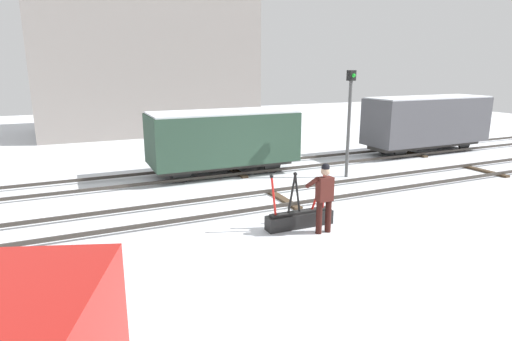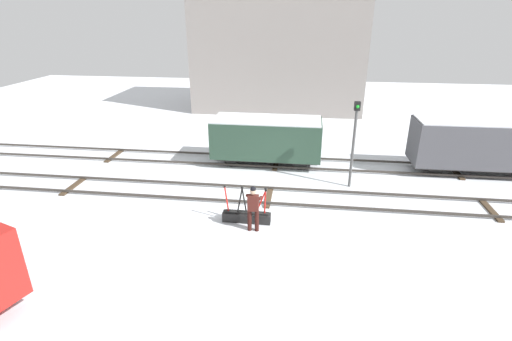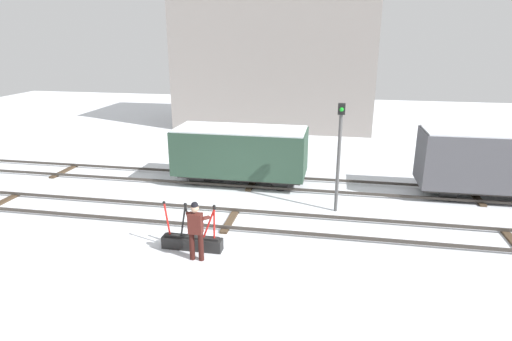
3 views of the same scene
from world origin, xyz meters
name	(u,v)px [view 2 (image 2 of 3)]	position (x,y,z in m)	size (l,w,h in m)	color
ground_plane	(269,198)	(0.00, 0.00, 0.00)	(60.00, 60.00, 0.00)	silver
track_main_line	(269,195)	(0.00, 0.00, 0.11)	(44.00, 1.94, 0.18)	#38332D
track_siding_near	(276,162)	(0.00, 3.91, 0.11)	(44.00, 1.94, 0.18)	#38332D
switch_lever_frame	(247,216)	(-0.63, -2.08, 0.25)	(1.80, 0.37, 1.45)	black
rail_worker	(253,206)	(-0.30, -2.63, 0.98)	(0.53, 0.65, 1.74)	#351511
signal_post	(354,136)	(3.48, 1.59, 2.35)	(0.24, 0.32, 3.84)	#4C4C4C
apartment_building	(279,51)	(-0.88, 16.93, 4.38)	(13.05, 7.02, 8.76)	gray
freight_car_far_end	(267,138)	(-0.51, 3.91, 1.36)	(5.43, 2.31, 2.37)	#2D2B28
freight_car_near_switch	(481,144)	(9.65, 3.91, 1.49)	(6.19, 2.06, 2.63)	#2D2B28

